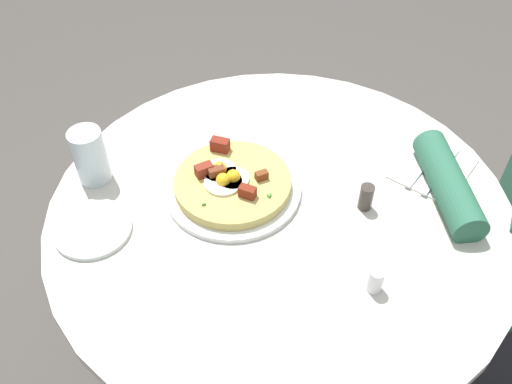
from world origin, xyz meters
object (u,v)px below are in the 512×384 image
at_px(fork, 426,163).
at_px(bread_plate, 93,229).
at_px(pepper_shaker, 366,197).
at_px(dining_table, 278,260).
at_px(water_glass, 90,156).
at_px(pizza_plate, 232,190).
at_px(breakfast_pizza, 231,182).
at_px(knife, 441,170).
at_px(salt_shaker, 375,280).

bearing_deg(fork, bread_plate, -38.17).
height_order(bread_plate, pepper_shaker, pepper_shaker).
xyz_separation_m(dining_table, water_glass, (-0.08, 0.39, 0.24)).
xyz_separation_m(pizza_plate, bread_plate, (-0.20, 0.20, -0.00)).
bearing_deg(bread_plate, breakfast_pizza, -44.34).
bearing_deg(dining_table, pepper_shaker, -67.04).
height_order(knife, salt_shaker, salt_shaker).
height_order(pizza_plate, pepper_shaker, pepper_shaker).
bearing_deg(knife, water_glass, -51.99).
bearing_deg(dining_table, knife, -50.58).
bearing_deg(salt_shaker, pepper_shaker, 20.79).
bearing_deg(breakfast_pizza, fork, -55.89).
bearing_deg(bread_plate, pizza_plate, -44.86).
distance_m(bread_plate, water_glass, 0.16).
distance_m(dining_table, water_glass, 0.47).
relative_size(pizza_plate, fork, 1.57).
distance_m(knife, salt_shaker, 0.35).
bearing_deg(pepper_shaker, water_glass, 105.12).
xyz_separation_m(knife, water_glass, (-0.31, 0.67, 0.06)).
height_order(pizza_plate, bread_plate, pizza_plate).
xyz_separation_m(bread_plate, fork, (0.44, -0.55, 0.00)).
xyz_separation_m(breakfast_pizza, pepper_shaker, (0.07, -0.27, 0.00)).
distance_m(water_glass, pepper_shaker, 0.57).
xyz_separation_m(pizza_plate, fork, (0.24, -0.35, 0.00)).
relative_size(bread_plate, water_glass, 1.23).
height_order(water_glass, pepper_shaker, water_glass).
relative_size(knife, water_glass, 1.46).
bearing_deg(pizza_plate, knife, -58.97).
distance_m(fork, salt_shaker, 0.36).
bearing_deg(salt_shaker, bread_plate, 99.42).
bearing_deg(dining_table, water_glass, 101.79).
xyz_separation_m(pizza_plate, salt_shaker, (-0.12, -0.33, 0.02)).
bearing_deg(knife, breakfast_pizza, -46.15).
xyz_separation_m(water_glass, salt_shaker, (-0.04, -0.62, -0.04)).
bearing_deg(breakfast_pizza, pizza_plate, -101.77).
relative_size(dining_table, pepper_shaker, 16.48).
relative_size(fork, knife, 1.00).
relative_size(pizza_plate, knife, 1.57).
bearing_deg(dining_table, breakfast_pizza, 90.84).
height_order(pizza_plate, water_glass, water_glass).
distance_m(dining_table, pizza_plate, 0.22).
bearing_deg(salt_shaker, water_glass, 86.64).
bearing_deg(pizza_plate, breakfast_pizza, 78.23).
bearing_deg(pepper_shaker, bread_plate, 120.35).
bearing_deg(fork, salt_shaker, 10.16).
relative_size(knife, salt_shaker, 3.53).
relative_size(pizza_plate, pepper_shaker, 4.96).
bearing_deg(fork, dining_table, -32.69).
height_order(water_glass, salt_shaker, water_glass).
distance_m(breakfast_pizza, knife, 0.45).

